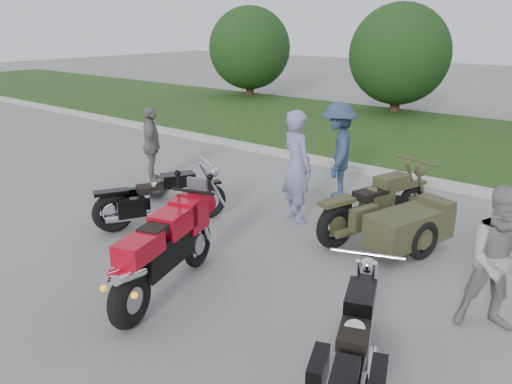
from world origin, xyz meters
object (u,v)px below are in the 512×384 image
Objects in this scene: person_stripe at (297,167)px; person_grey at (501,261)px; sportbike_red at (164,248)px; person_denim at (338,152)px; cruiser_left at (157,201)px; person_back at (152,145)px; cruiser_right at (354,350)px; cruiser_sidecar at (393,219)px.

person_stripe is 1.16× the size of person_grey.
sportbike_red is 3.90m from person_grey.
person_stripe is 1.03× the size of person_denim.
person_denim is at bearing 75.16° from sportbike_red.
cruiser_left is 1.26× the size of person_back.
person_grey reaches higher than cruiser_right.
cruiser_right is at bearing -54.94° from cruiser_sidecar.
cruiser_sidecar is at bearing -132.66° from person_back.
cruiser_sidecar is 2.31m from person_grey.
person_denim is 1.15× the size of person_back.
cruiser_sidecar is at bearing -154.42° from person_stripe.
cruiser_right is at bearing 3.89° from person_denim.
sportbike_red is at bearing -9.03° from cruiser_left.
person_stripe is at bearing -161.79° from cruiser_sidecar.
person_denim reaches higher than cruiser_left.
person_grey reaches higher than cruiser_left.
cruiser_left is at bearing 156.24° from person_grey.
person_stripe is 3.83m from person_grey.
person_grey reaches higher than sportbike_red.
sportbike_red is 1.34× the size of person_grey.
person_stripe reaches higher than sportbike_red.
person_back is (-6.49, 3.06, 0.39)m from cruiser_right.
cruiser_right is 1.29× the size of person_back.
person_denim is at bearing 159.24° from cruiser_sidecar.
person_grey is (3.60, -1.31, -0.13)m from person_stripe.
sportbike_red is at bearing 179.94° from person_grey.
person_stripe is at bearing 74.47° from cruiser_left.
sportbike_red is at bearing -173.03° from person_back.
person_grey is 0.89× the size of person_denim.
cruiser_right is 0.88× the size of cruiser_sidecar.
cruiser_sidecar is (3.45, 1.76, -0.00)m from cruiser_left.
cruiser_left is 1.10× the size of person_denim.
cruiser_sidecar is at bearing 115.27° from person_grey.
person_back is at bearing 26.32° from person_stripe.
person_denim is at bearing 91.05° from cruiser_left.
sportbike_red is 1.19× the size of person_denim.
cruiser_right is 4.33m from person_stripe.
person_grey is at bearing 33.26° from cruiser_left.
cruiser_right is at bearing -18.60° from sportbike_red.
cruiser_sidecar is at bearing 24.60° from person_denim.
sportbike_red is 1.06× the size of cruiser_right.
cruiser_sidecar is at bearing 55.88° from cruiser_left.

